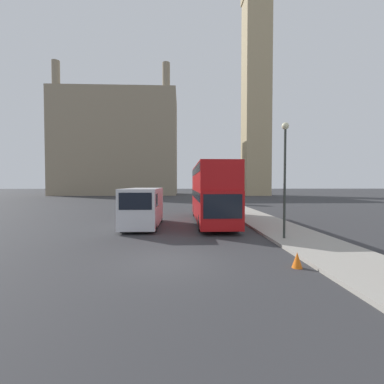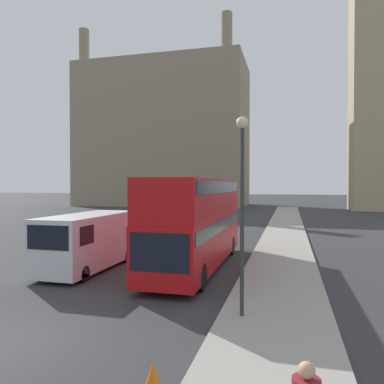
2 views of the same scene
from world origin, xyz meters
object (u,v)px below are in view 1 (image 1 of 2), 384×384
clock_tower (256,52)px  red_double_decker_bus (211,191)px  white_van (143,206)px  street_lamp (285,163)px

clock_tower → red_double_decker_bus: (-16.71, -45.99, -33.97)m
white_van → street_lamp: size_ratio=1.04×
red_double_decker_bus → street_lamp: bearing=-65.4°
clock_tower → white_van: size_ratio=11.55×
clock_tower → street_lamp: (-13.72, -52.53, -32.37)m
white_van → street_lamp: (7.88, -4.71, 2.60)m
clock_tower → street_lamp: 63.20m
clock_tower → white_van: bearing=-114.3°
street_lamp → clock_tower: bearing=75.4°
red_double_decker_bus → clock_tower: bearing=70.0°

